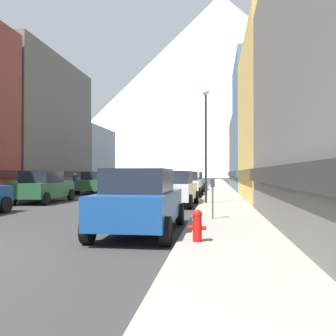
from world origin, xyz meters
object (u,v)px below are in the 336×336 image
car_right_0 (141,201)px  car_driving_0 (181,180)px  potted_plant_1 (15,188)px  pedestrian_0 (75,183)px  car_right_1 (175,188)px  car_right_3 (194,181)px  car_left_2 (96,183)px  streetlamp_right (206,128)px  car_left_1 (43,187)px  parking_meter_near (213,193)px  car_right_2 (188,184)px  fire_hydrant_near (197,224)px

car_right_0 → car_driving_0: same height
potted_plant_1 → pedestrian_0: (0.75, 7.83, 0.11)m
car_driving_0 → potted_plant_1: car_driving_0 is taller
car_right_1 → car_right_3: same height
car_right_1 → car_driving_0: size_ratio=1.01×
car_right_0 → car_right_1: bearing=90.0°
car_left_2 → car_driving_0: (5.40, 14.75, 0.00)m
streetlamp_right → car_left_1: bearing=176.2°
potted_plant_1 → pedestrian_0: bearing=84.5°
car_left_2 → parking_meter_near: car_left_2 is taller
car_right_1 → parking_meter_near: size_ratio=3.35×
car_right_1 → potted_plant_1: bearing=163.9°
potted_plant_1 → car_left_2: bearing=62.8°
car_right_1 → car_right_0: bearing=-90.0°
car_right_1 → parking_meter_near: bearing=-71.9°
car_right_2 → pedestrian_0: bearing=162.7°
car_right_2 → pedestrian_0: car_right_2 is taller
car_left_1 → pedestrian_0: car_left_1 is taller
car_right_1 → car_right_3: (0.00, 14.73, 0.00)m
car_right_3 → parking_meter_near: 20.80m
car_right_1 → parking_meter_near: 6.30m
parking_meter_near → pedestrian_0: (-12.00, 16.93, -0.17)m
car_right_0 → car_right_2: size_ratio=1.00×
car_right_0 → car_right_3: same height
car_right_2 → car_right_3: (0.00, 6.91, 0.00)m
car_left_1 → fire_hydrant_near: 14.12m
pedestrian_0 → car_driving_0: bearing=59.2°
car_right_0 → fire_hydrant_near: bearing=-45.8°
car_left_1 → car_right_1: bearing=-6.0°
car_left_2 → car_driving_0: size_ratio=1.01×
parking_meter_near → car_right_3: bearing=95.4°
car_right_2 → potted_plant_1: size_ratio=4.33×
car_right_0 → car_driving_0: bearing=93.9°
car_left_2 → car_right_0: (7.60, -17.52, 0.00)m
car_right_0 → fire_hydrant_near: size_ratio=6.27×
car_left_2 → pedestrian_0: car_left_2 is taller
car_left_1 → streetlamp_right: size_ratio=0.76×
car_right_0 → pedestrian_0: car_right_0 is taller
car_left_2 → car_right_3: bearing=35.2°
car_right_1 → car_right_2: 7.82m
car_right_0 → fire_hydrant_near: car_right_0 is taller
car_left_1 → potted_plant_1: car_left_1 is taller
pedestrian_0 → car_right_0: bearing=-62.3°
car_left_2 → streetlamp_right: 13.31m
car_left_1 → potted_plant_1: size_ratio=4.36×
fire_hydrant_near → parking_meter_near: 3.92m
car_right_1 → streetlamp_right: size_ratio=0.76×
car_right_0 → car_right_2: (-0.00, 15.98, 0.00)m
car_driving_0 → parking_meter_near: 30.38m
car_left_1 → car_driving_0: (5.40, 23.31, 0.00)m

